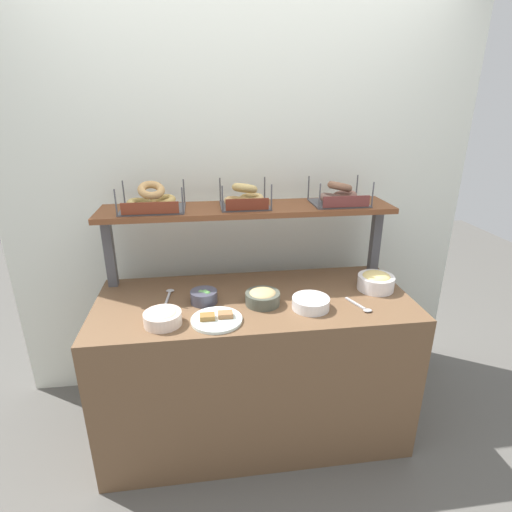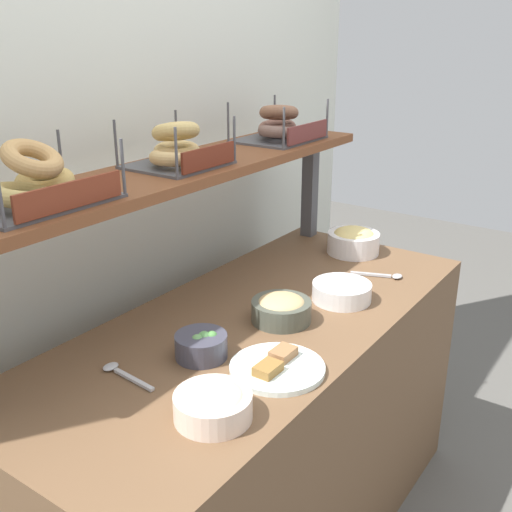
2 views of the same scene
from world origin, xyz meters
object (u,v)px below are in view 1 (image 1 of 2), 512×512
(bowl_veggie_mix, at_px, (204,296))
(serving_spoon_by_edge, at_px, (169,294))
(bowl_potato_salad, at_px, (163,317))
(serving_plate_white, at_px, (217,319))
(bowl_hummus, at_px, (263,297))
(bagel_basket_poppy, at_px, (339,196))
(bagel_basket_sesame, at_px, (152,201))
(bowl_egg_salad, at_px, (376,281))
(serving_spoon_near_plate, at_px, (362,307))
(bagel_basket_plain, at_px, (245,198))
(bowl_cream_cheese, at_px, (311,302))

(bowl_veggie_mix, distance_m, serving_spoon_by_edge, 0.22)
(bowl_potato_salad, height_order, serving_plate_white, bowl_potato_salad)
(bowl_hummus, bearing_deg, bagel_basket_poppy, 34.23)
(bowl_veggie_mix, xyz_separation_m, serving_spoon_by_edge, (-0.19, 0.11, -0.03))
(bowl_potato_salad, bearing_deg, bowl_veggie_mix, 45.09)
(bagel_basket_sesame, bearing_deg, bowl_egg_salad, -11.16)
(bowl_egg_salad, distance_m, bagel_basket_sesame, 1.28)
(serving_plate_white, distance_m, serving_spoon_near_plate, 0.73)
(bagel_basket_plain, bearing_deg, bagel_basket_poppy, -1.02)
(bagel_basket_sesame, bearing_deg, bowl_cream_cheese, -27.27)
(bowl_egg_salad, relative_size, serving_plate_white, 0.81)
(bowl_veggie_mix, height_order, serving_plate_white, bowl_veggie_mix)
(bowl_cream_cheese, bearing_deg, bagel_basket_plain, 124.32)
(bagel_basket_sesame, relative_size, bagel_basket_poppy, 1.11)
(bowl_egg_salad, distance_m, serving_plate_white, 0.91)
(bowl_hummus, distance_m, serving_spoon_by_edge, 0.51)
(bowl_potato_salad, distance_m, serving_spoon_near_plate, 0.98)
(bowl_potato_salad, height_order, serving_spoon_by_edge, bowl_potato_salad)
(bowl_potato_salad, bearing_deg, bowl_egg_salad, 11.18)
(bowl_potato_salad, bearing_deg, bagel_basket_plain, 47.20)
(bowl_cream_cheese, relative_size, bagel_basket_sesame, 0.56)
(bagel_basket_poppy, bearing_deg, serving_spoon_by_edge, -170.52)
(serving_spoon_near_plate, bearing_deg, serving_plate_white, -177.85)
(serving_plate_white, bearing_deg, bagel_basket_sesame, 123.16)
(bowl_cream_cheese, relative_size, bagel_basket_poppy, 0.62)
(bagel_basket_sesame, distance_m, bagel_basket_plain, 0.49)
(bowl_egg_salad, relative_size, serving_spoon_by_edge, 1.12)
(serving_spoon_by_edge, height_order, bagel_basket_sesame, bagel_basket_sesame)
(serving_plate_white, xyz_separation_m, bagel_basket_sesame, (-0.30, 0.47, 0.47))
(serving_spoon_by_edge, xyz_separation_m, bagel_basket_sesame, (-0.06, 0.16, 0.47))
(bowl_egg_salad, bearing_deg, bowl_veggie_mix, -178.15)
(bowl_potato_salad, height_order, bagel_basket_plain, bagel_basket_plain)
(bowl_egg_salad, distance_m, bagel_basket_poppy, 0.52)
(bowl_cream_cheese, bearing_deg, bagel_basket_sesame, 152.73)
(serving_plate_white, relative_size, bagel_basket_sesame, 0.72)
(bowl_egg_salad, height_order, bagel_basket_sesame, bagel_basket_sesame)
(bowl_veggie_mix, bearing_deg, bowl_potato_salad, -134.91)
(bowl_hummus, bearing_deg, serving_spoon_by_edge, 160.97)
(serving_spoon_near_plate, bearing_deg, bagel_basket_sesame, 157.00)
(serving_spoon_near_plate, bearing_deg, bowl_hummus, 166.61)
(bowl_veggie_mix, distance_m, bagel_basket_sesame, 0.57)
(bowl_egg_salad, distance_m, bagel_basket_plain, 0.85)
(serving_spoon_by_edge, distance_m, bagel_basket_sesame, 0.50)
(bowl_egg_salad, bearing_deg, bagel_basket_poppy, 124.21)
(bowl_hummus, relative_size, bagel_basket_sesame, 0.53)
(bowl_potato_salad, relative_size, serving_plate_white, 0.72)
(bowl_cream_cheese, relative_size, bowl_egg_salad, 0.95)
(bowl_veggie_mix, xyz_separation_m, bagel_basket_plain, (0.24, 0.28, 0.44))
(bowl_potato_salad, xyz_separation_m, bowl_hummus, (0.49, 0.14, 0.00))
(bowl_hummus, bearing_deg, bowl_egg_salad, 7.77)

